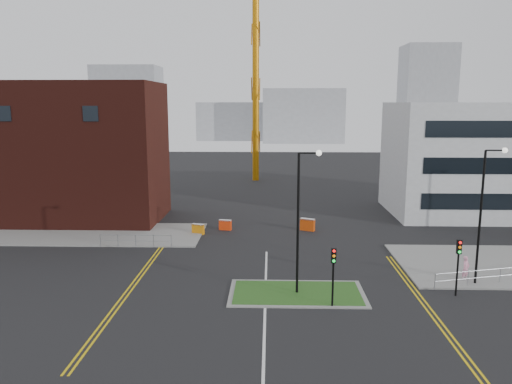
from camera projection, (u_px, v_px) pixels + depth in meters
ground at (264, 357)px, 23.91m from camera, size 200.00×200.00×0.00m
pavement_left at (51, 233)px, 46.10m from camera, size 28.00×8.00×0.12m
island_kerb at (297, 293)px, 31.71m from camera, size 8.60×4.60×0.08m
grass_island at (297, 293)px, 31.71m from camera, size 8.00×4.00×0.12m
brick_building at (43, 154)px, 50.88m from camera, size 24.20×10.07×14.24m
office_block at (510, 159)px, 53.56m from camera, size 25.00×12.20×12.00m
streetlamp_island at (302, 211)px, 30.75m from camera, size 1.46×0.36×9.18m
streetlamp_right_near at (485, 205)px, 32.38m from camera, size 1.46×0.36×9.18m
traffic_light_island at (333, 266)px, 29.22m from camera, size 0.28×0.33×3.65m
traffic_light_right at (459, 257)px, 30.96m from camera, size 0.28×0.33×3.65m
railing_left at (136, 239)px, 41.79m from camera, size 6.05×0.05×1.10m
centre_line at (264, 337)px, 25.87m from camera, size 0.15×30.00×0.01m
yellow_left_a at (134, 281)px, 34.00m from camera, size 0.12×24.00×0.01m
yellow_left_b at (138, 281)px, 33.99m from camera, size 0.12×24.00×0.01m
yellow_right_a at (425, 308)px, 29.54m from camera, size 0.12×20.00×0.01m
yellow_right_b at (430, 308)px, 29.53m from camera, size 0.12×20.00×0.01m
skyline_a at (128, 106)px, 141.13m from camera, size 18.00×12.00×22.00m
skyline_b at (303, 116)px, 150.08m from camera, size 24.00×12.00×16.00m
skyline_c at (426, 95)px, 143.11m from camera, size 14.00×12.00×28.00m
skyline_d at (245, 121)px, 160.78m from camera, size 30.00×12.00×12.00m
pedestrian at (466, 268)px, 33.96m from camera, size 0.75×0.70×1.73m
barrier_left at (198, 229)px, 46.03m from camera, size 1.20×0.73×0.96m
barrier_mid at (225, 224)px, 47.53m from camera, size 1.22×0.64×0.98m
barrier_right at (307, 224)px, 47.29m from camera, size 1.44×0.98×1.16m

